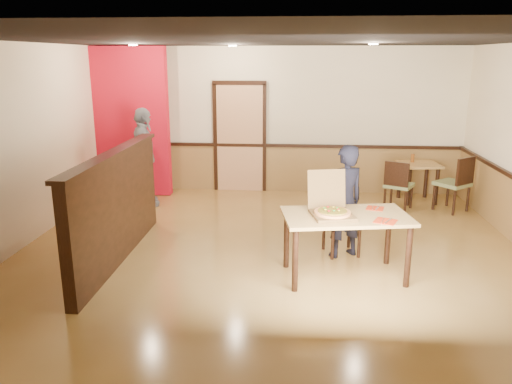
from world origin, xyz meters
TOP-DOWN VIEW (x-y plane):
  - floor at (0.00, 0.00)m, footprint 7.00×7.00m
  - ceiling at (0.00, 0.00)m, footprint 7.00×7.00m
  - wall_back at (0.00, 3.50)m, footprint 7.00×0.00m
  - wall_left at (-3.50, 0.00)m, footprint 0.00×7.00m
  - wainscot_back at (0.00, 3.47)m, footprint 7.00×0.04m
  - chair_rail_back at (0.00, 3.45)m, footprint 7.00×0.06m
  - back_door at (-0.80, 3.46)m, footprint 0.90×0.06m
  - booth_partition at (-2.00, -0.20)m, footprint 0.20×3.10m
  - red_accent_panel at (-2.90, 3.00)m, footprint 1.60×0.20m
  - spot_a at (-2.30, 1.80)m, footprint 0.14×0.14m
  - spot_b at (-0.80, 2.50)m, footprint 0.14×0.14m
  - spot_c at (1.40, 1.50)m, footprint 0.14×0.14m
  - main_table at (0.91, -0.52)m, footprint 1.60×1.08m
  - diner_chair at (0.92, 0.29)m, footprint 0.55×0.55m
  - side_chair_left at (2.08, 2.31)m, footprint 0.59×0.59m
  - side_chair_right at (3.06, 2.31)m, footprint 0.68×0.68m
  - side_table at (2.56, 2.92)m, footprint 0.75×0.75m
  - diner at (0.95, 0.15)m, footprint 0.66×0.59m
  - passerby at (-2.37, 2.27)m, footprint 0.77×1.11m
  - pizza_box at (0.73, -0.55)m, footprint 0.58×0.64m
  - pizza at (0.74, -0.60)m, footprint 0.53×0.53m
  - napkin_near at (1.33, -0.74)m, footprint 0.31×0.31m
  - napkin_far at (1.29, -0.24)m, footprint 0.25×0.25m
  - condiment at (2.46, 3.03)m, footprint 0.06×0.06m

SIDE VIEW (x-z plane):
  - floor at x=0.00m, z-range 0.00..0.00m
  - wainscot_back at x=0.00m, z-range 0.00..0.90m
  - side_chair_left at x=2.08m, z-range 0.04..0.92m
  - diner_chair at x=0.92m, z-range 0.04..0.95m
  - side_chair_right at x=3.06m, z-range 0.05..1.02m
  - side_table at x=2.56m, z-range 0.19..0.91m
  - main_table at x=0.91m, z-range 0.29..1.08m
  - booth_partition at x=-2.00m, z-range 0.01..1.46m
  - diner at x=0.95m, z-range 0.00..1.52m
  - condiment at x=2.46m, z-range 0.72..0.87m
  - napkin_far at x=1.29m, z-range 0.79..0.80m
  - napkin_near at x=1.33m, z-range 0.79..0.80m
  - pizza at x=0.74m, z-range 0.83..0.85m
  - pizza_box at x=0.73m, z-range 0.61..1.10m
  - passerby at x=-2.37m, z-range 0.00..1.75m
  - chair_rail_back at x=0.00m, z-range 0.89..0.95m
  - back_door at x=-0.80m, z-range 0.00..2.10m
  - red_accent_panel at x=-2.90m, z-range 0.01..2.79m
  - wall_back at x=0.00m, z-range -2.10..4.90m
  - wall_left at x=-3.50m, z-range -2.10..4.90m
  - spot_a at x=-2.30m, z-range 2.77..2.79m
  - spot_b at x=-0.80m, z-range 2.77..2.79m
  - spot_c at x=1.40m, z-range 2.77..2.79m
  - ceiling at x=0.00m, z-range 2.80..2.80m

